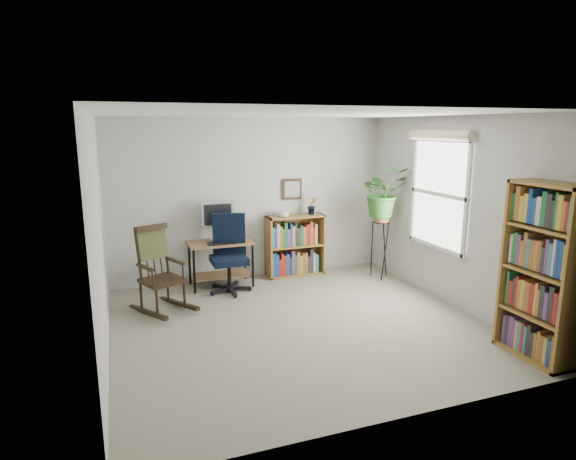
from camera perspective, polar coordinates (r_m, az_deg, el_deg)
name	(u,v)px	position (r m, az deg, el deg)	size (l,w,h in m)	color
floor	(300,324)	(5.73, 1.39, -11.12)	(4.20, 4.00, 0.00)	gray
ceiling	(301,114)	(5.27, 1.53, 13.62)	(4.20, 4.00, 0.00)	silver
wall_back	(252,199)	(7.24, -4.33, 3.67)	(4.20, 0.00, 2.40)	#AFAFAB
wall_front	(399,275)	(3.64, 13.03, -5.18)	(4.20, 0.00, 2.40)	#AFAFAB
wall_left	(99,239)	(5.02, -21.48, -0.95)	(0.00, 4.00, 2.40)	#AFAFAB
wall_right	(455,213)	(6.43, 19.17, 1.94)	(0.00, 4.00, 2.40)	#AFAFAB
window	(438,194)	(6.61, 17.39, 4.08)	(0.12, 1.20, 1.50)	silver
desk	(221,264)	(7.02, -7.96, -4.00)	(0.91, 0.50, 0.65)	olive
monitor	(218,221)	(7.01, -8.34, 1.07)	(0.46, 0.16, 0.56)	#BBBBC0
keyboard	(222,243)	(6.82, -7.83, -1.53)	(0.40, 0.15, 0.03)	black
office_chair	(229,254)	(6.69, -7.03, -2.82)	(0.60, 0.60, 1.10)	black
rocking_chair	(162,269)	(6.15, -14.76, -4.47)	(0.57, 0.94, 1.10)	black
low_bookshelf	(295,245)	(7.41, 0.88, -1.85)	(0.89, 0.30, 0.94)	olive
tall_bookshelf	(542,273)	(5.29, 27.89, -4.51)	(0.33, 0.77, 1.75)	olive
plant_stand	(381,245)	(7.40, 10.93, -1.79)	(0.28, 0.28, 1.02)	black
spider_plant	(384,168)	(7.22, 11.30, 7.24)	(1.69, 1.88, 1.46)	#306925
potted_plant_small	(312,211)	(7.42, 2.89, 2.29)	(0.13, 0.24, 0.11)	#306925
framed_picture	(292,189)	(7.39, 0.49, 4.85)	(0.32, 0.04, 0.32)	black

